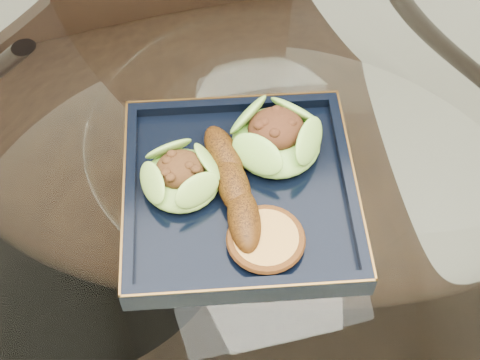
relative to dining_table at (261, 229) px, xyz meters
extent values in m
cylinder|color=white|center=(0.00, 0.00, 0.16)|extent=(1.10, 1.10, 0.01)
torus|color=black|center=(0.00, 0.00, 0.16)|extent=(1.13, 1.13, 0.02)
torus|color=black|center=(0.00, 0.00, -0.48)|extent=(0.81, 0.81, 0.02)
cylinder|color=black|center=(0.28, 0.28, -0.22)|extent=(0.04, 0.04, 0.75)
cylinder|color=black|center=(-0.28, 0.28, -0.22)|extent=(0.04, 0.04, 0.75)
cube|color=#331D11|center=(-0.04, 0.20, -0.14)|extent=(0.42, 0.42, 0.04)
cylinder|color=#331D11|center=(-0.21, 0.02, -0.38)|extent=(0.03, 0.03, 0.44)
cylinder|color=#331D11|center=(0.14, 0.03, -0.38)|extent=(0.03, 0.03, 0.44)
cylinder|color=#331D11|center=(-0.22, 0.37, -0.38)|extent=(0.03, 0.03, 0.44)
cylinder|color=#331D11|center=(0.13, 0.38, -0.38)|extent=(0.03, 0.03, 0.44)
cube|color=black|center=(-0.04, -0.05, 0.17)|extent=(0.31, 0.31, 0.02)
ellipsoid|color=olive|center=(-0.11, -0.03, 0.20)|extent=(0.10, 0.10, 0.03)
ellipsoid|color=#6BA42F|center=(0.01, 0.00, 0.20)|extent=(0.14, 0.14, 0.04)
ellipsoid|color=#562D09|center=(-0.05, -0.05, 0.20)|extent=(0.04, 0.17, 0.03)
cylinder|color=gold|center=(-0.03, -0.13, 0.19)|extent=(0.10, 0.10, 0.01)
camera|label=1|loc=(-0.15, -0.48, 0.83)|focal=50.00mm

